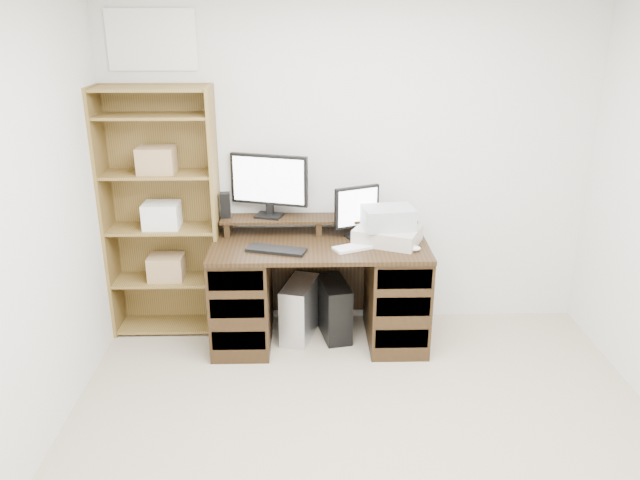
{
  "coord_description": "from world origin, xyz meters",
  "views": [
    {
      "loc": [
        -0.33,
        -2.4,
        2.27
      ],
      "look_at": [
        -0.24,
        1.43,
        0.85
      ],
      "focal_mm": 35.0,
      "sensor_mm": 36.0,
      "label": 1
    }
  ],
  "objects_px": {
    "desk": "(319,290)",
    "tower_silver": "(300,310)",
    "printer": "(387,235)",
    "tower_black": "(334,309)",
    "bookshelf": "(162,212)",
    "monitor_small": "(357,210)",
    "monitor_wide": "(269,182)"
  },
  "relations": [
    {
      "from": "desk",
      "to": "tower_silver",
      "type": "height_order",
      "value": "desk"
    },
    {
      "from": "desk",
      "to": "printer",
      "type": "distance_m",
      "value": 0.63
    },
    {
      "from": "printer",
      "to": "tower_black",
      "type": "bearing_deg",
      "value": -166.86
    },
    {
      "from": "bookshelf",
      "to": "monitor_small",
      "type": "bearing_deg",
      "value": -3.74
    },
    {
      "from": "desk",
      "to": "printer",
      "type": "bearing_deg",
      "value": 0.1
    },
    {
      "from": "desk",
      "to": "monitor_small",
      "type": "bearing_deg",
      "value": 24.65
    },
    {
      "from": "desk",
      "to": "monitor_wide",
      "type": "xyz_separation_m",
      "value": [
        -0.35,
        0.24,
        0.73
      ]
    },
    {
      "from": "tower_silver",
      "to": "bookshelf",
      "type": "distance_m",
      "value": 1.21
    },
    {
      "from": "monitor_wide",
      "to": "desk",
      "type": "bearing_deg",
      "value": -18.06
    },
    {
      "from": "monitor_wide",
      "to": "tower_black",
      "type": "xyz_separation_m",
      "value": [
        0.46,
        -0.18,
        -0.91
      ]
    },
    {
      "from": "desk",
      "to": "tower_silver",
      "type": "distance_m",
      "value": 0.23
    },
    {
      "from": "desk",
      "to": "monitor_wide",
      "type": "distance_m",
      "value": 0.85
    },
    {
      "from": "monitor_wide",
      "to": "printer",
      "type": "xyz_separation_m",
      "value": [
        0.82,
        -0.24,
        -0.32
      ]
    },
    {
      "from": "desk",
      "to": "bookshelf",
      "type": "relative_size",
      "value": 0.83
    },
    {
      "from": "desk",
      "to": "monitor_small",
      "type": "height_order",
      "value": "monitor_small"
    },
    {
      "from": "printer",
      "to": "tower_silver",
      "type": "relative_size",
      "value": 1.0
    },
    {
      "from": "monitor_wide",
      "to": "monitor_small",
      "type": "distance_m",
      "value": 0.65
    },
    {
      "from": "tower_black",
      "to": "bookshelf",
      "type": "height_order",
      "value": "bookshelf"
    },
    {
      "from": "monitor_small",
      "to": "bookshelf",
      "type": "relative_size",
      "value": 0.2
    },
    {
      "from": "tower_black",
      "to": "desk",
      "type": "bearing_deg",
      "value": -159.09
    },
    {
      "from": "printer",
      "to": "monitor_small",
      "type": "bearing_deg",
      "value": 173.07
    },
    {
      "from": "tower_silver",
      "to": "bookshelf",
      "type": "height_order",
      "value": "bookshelf"
    },
    {
      "from": "tower_silver",
      "to": "tower_black",
      "type": "height_order",
      "value": "tower_silver"
    },
    {
      "from": "tower_silver",
      "to": "tower_black",
      "type": "xyz_separation_m",
      "value": [
        0.25,
        0.02,
        -0.0
      ]
    },
    {
      "from": "bookshelf",
      "to": "tower_black",
      "type": "bearing_deg",
      "value": -6.73
    },
    {
      "from": "printer",
      "to": "tower_black",
      "type": "xyz_separation_m",
      "value": [
        -0.36,
        0.07,
        -0.6
      ]
    },
    {
      "from": "tower_silver",
      "to": "monitor_wide",
      "type": "bearing_deg",
      "value": 152.51
    },
    {
      "from": "monitor_small",
      "to": "tower_black",
      "type": "xyz_separation_m",
      "value": [
        -0.16,
        -0.05,
        -0.74
      ]
    },
    {
      "from": "printer",
      "to": "bookshelf",
      "type": "height_order",
      "value": "bookshelf"
    },
    {
      "from": "desk",
      "to": "tower_silver",
      "type": "bearing_deg",
      "value": 160.95
    },
    {
      "from": "desk",
      "to": "monitor_small",
      "type": "xyz_separation_m",
      "value": [
        0.27,
        0.12,
        0.56
      ]
    },
    {
      "from": "desk",
      "to": "printer",
      "type": "relative_size",
      "value": 3.52
    }
  ]
}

